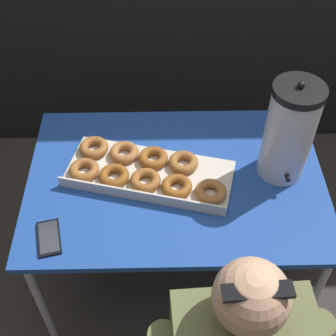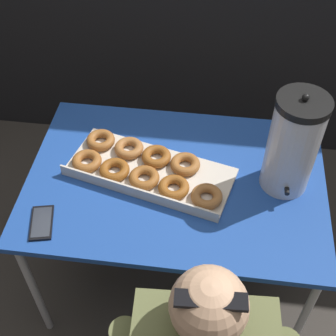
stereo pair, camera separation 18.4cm
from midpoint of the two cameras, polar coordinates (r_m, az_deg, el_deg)
ground_plane at (r=2.48m, az=-1.41°, el=-12.58°), size 12.00×12.00×0.00m
folding_table at (r=1.92m, az=-1.79°, el=-2.33°), size 1.20×0.82×0.73m
donut_box at (r=1.88m, az=-5.63°, el=-0.55°), size 0.71×0.43×0.05m
coffee_urn at (r=1.80m, az=11.75°, el=4.18°), size 0.19×0.22×0.44m
cell_phone at (r=1.78m, az=-17.24°, el=-8.30°), size 0.11×0.17×0.01m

